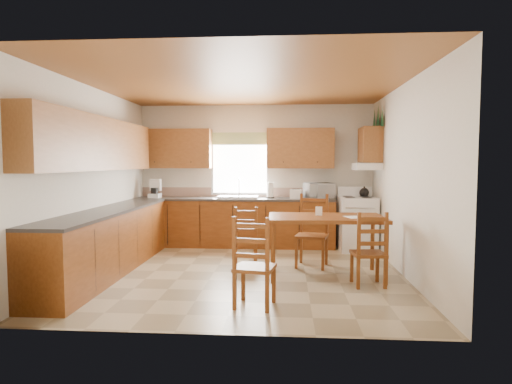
# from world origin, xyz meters

# --- Properties ---
(floor) EXTENTS (4.50, 4.50, 0.00)m
(floor) POSITION_xyz_m (0.00, 0.00, 0.00)
(floor) COLOR #998A68
(floor) RESTS_ON ground
(ceiling) EXTENTS (4.50, 4.50, 0.00)m
(ceiling) POSITION_xyz_m (0.00, 0.00, 2.70)
(ceiling) COLOR brown
(ceiling) RESTS_ON floor
(wall_left) EXTENTS (4.50, 4.50, 0.00)m
(wall_left) POSITION_xyz_m (-2.25, 0.00, 1.35)
(wall_left) COLOR silver
(wall_left) RESTS_ON floor
(wall_right) EXTENTS (4.50, 4.50, 0.00)m
(wall_right) POSITION_xyz_m (2.25, 0.00, 1.35)
(wall_right) COLOR silver
(wall_right) RESTS_ON floor
(wall_back) EXTENTS (4.50, 4.50, 0.00)m
(wall_back) POSITION_xyz_m (0.00, 2.25, 1.35)
(wall_back) COLOR silver
(wall_back) RESTS_ON floor
(wall_front) EXTENTS (4.50, 4.50, 0.00)m
(wall_front) POSITION_xyz_m (0.00, -2.25, 1.35)
(wall_front) COLOR silver
(wall_front) RESTS_ON floor
(lower_cab_back) EXTENTS (3.75, 0.60, 0.88)m
(lower_cab_back) POSITION_xyz_m (-0.38, 1.95, 0.44)
(lower_cab_back) COLOR brown
(lower_cab_back) RESTS_ON floor
(lower_cab_left) EXTENTS (0.60, 3.60, 0.88)m
(lower_cab_left) POSITION_xyz_m (-1.95, -0.15, 0.44)
(lower_cab_left) COLOR brown
(lower_cab_left) RESTS_ON floor
(counter_back) EXTENTS (3.75, 0.63, 0.04)m
(counter_back) POSITION_xyz_m (-0.38, 1.95, 0.90)
(counter_back) COLOR #34302E
(counter_back) RESTS_ON lower_cab_back
(counter_left) EXTENTS (0.63, 3.60, 0.04)m
(counter_left) POSITION_xyz_m (-1.95, -0.15, 0.90)
(counter_left) COLOR #34302E
(counter_left) RESTS_ON lower_cab_left
(backsplash) EXTENTS (3.75, 0.01, 0.18)m
(backsplash) POSITION_xyz_m (-0.38, 2.24, 1.01)
(backsplash) COLOR gray
(backsplash) RESTS_ON counter_back
(upper_cab_back_left) EXTENTS (1.41, 0.33, 0.75)m
(upper_cab_back_left) POSITION_xyz_m (-1.55, 2.08, 1.85)
(upper_cab_back_left) COLOR brown
(upper_cab_back_left) RESTS_ON wall_back
(upper_cab_back_right) EXTENTS (1.25, 0.33, 0.75)m
(upper_cab_back_right) POSITION_xyz_m (0.86, 2.08, 1.85)
(upper_cab_back_right) COLOR brown
(upper_cab_back_right) RESTS_ON wall_back
(upper_cab_left) EXTENTS (0.33, 3.60, 0.75)m
(upper_cab_left) POSITION_xyz_m (-2.08, -0.15, 1.85)
(upper_cab_left) COLOR brown
(upper_cab_left) RESTS_ON wall_left
(upper_cab_stove) EXTENTS (0.33, 0.62, 0.62)m
(upper_cab_stove) POSITION_xyz_m (2.08, 1.65, 1.90)
(upper_cab_stove) COLOR brown
(upper_cab_stove) RESTS_ON wall_right
(range_hood) EXTENTS (0.44, 0.62, 0.12)m
(range_hood) POSITION_xyz_m (2.03, 1.65, 1.52)
(range_hood) COLOR white
(range_hood) RESTS_ON wall_right
(window_frame) EXTENTS (1.13, 0.02, 1.18)m
(window_frame) POSITION_xyz_m (-0.30, 2.22, 1.55)
(window_frame) COLOR white
(window_frame) RESTS_ON wall_back
(window_pane) EXTENTS (1.05, 0.01, 1.10)m
(window_pane) POSITION_xyz_m (-0.30, 2.21, 1.55)
(window_pane) COLOR white
(window_pane) RESTS_ON wall_back
(window_valance) EXTENTS (1.19, 0.01, 0.24)m
(window_valance) POSITION_xyz_m (-0.30, 2.19, 2.05)
(window_valance) COLOR #497D37
(window_valance) RESTS_ON wall_back
(sink_basin) EXTENTS (0.75, 0.45, 0.04)m
(sink_basin) POSITION_xyz_m (-0.30, 1.95, 0.94)
(sink_basin) COLOR silver
(sink_basin) RESTS_ON counter_back
(pine_decal_a) EXTENTS (0.22, 0.22, 0.36)m
(pine_decal_a) POSITION_xyz_m (2.21, 1.33, 2.38)
(pine_decal_a) COLOR #184526
(pine_decal_a) RESTS_ON wall_right
(pine_decal_b) EXTENTS (0.22, 0.22, 0.36)m
(pine_decal_b) POSITION_xyz_m (2.21, 1.65, 2.42)
(pine_decal_b) COLOR #184526
(pine_decal_b) RESTS_ON wall_right
(pine_decal_c) EXTENTS (0.22, 0.22, 0.36)m
(pine_decal_c) POSITION_xyz_m (2.21, 1.97, 2.38)
(pine_decal_c) COLOR #184526
(pine_decal_c) RESTS_ON wall_right
(stove) EXTENTS (0.67, 0.69, 0.95)m
(stove) POSITION_xyz_m (1.88, 1.71, 0.47)
(stove) COLOR white
(stove) RESTS_ON floor
(coffeemaker) EXTENTS (0.19, 0.23, 0.32)m
(coffeemaker) POSITION_xyz_m (-1.90, 1.90, 1.08)
(coffeemaker) COLOR white
(coffeemaker) RESTS_ON counter_back
(paper_towel) EXTENTS (0.16, 0.16, 0.29)m
(paper_towel) POSITION_xyz_m (0.30, 1.98, 1.07)
(paper_towel) COLOR white
(paper_towel) RESTS_ON counter_back
(toaster) EXTENTS (0.23, 0.16, 0.17)m
(toaster) POSITION_xyz_m (0.78, 1.88, 1.01)
(toaster) COLOR white
(toaster) RESTS_ON counter_back
(microwave) EXTENTS (0.57, 0.49, 0.29)m
(microwave) POSITION_xyz_m (1.22, 1.95, 1.06)
(microwave) COLOR white
(microwave) RESTS_ON counter_back
(dining_table) EXTENTS (1.61, 0.94, 0.85)m
(dining_table) POSITION_xyz_m (1.16, -0.13, 0.42)
(dining_table) COLOR brown
(dining_table) RESTS_ON floor
(chair_near_left) EXTENTS (0.49, 0.47, 1.01)m
(chair_near_left) POSITION_xyz_m (0.26, -1.44, 0.50)
(chair_near_left) COLOR brown
(chair_near_left) RESTS_ON floor
(chair_near_right) EXTENTS (0.44, 0.42, 0.96)m
(chair_near_right) POSITION_xyz_m (1.67, -0.53, 0.48)
(chair_near_right) COLOR brown
(chair_near_right) RESTS_ON floor
(chair_far_left) EXTENTS (0.38, 0.36, 0.89)m
(chair_far_left) POSITION_xyz_m (-0.02, 0.37, 0.44)
(chair_far_left) COLOR brown
(chair_far_left) RESTS_ON floor
(chair_far_right) EXTENTS (0.55, 0.53, 1.09)m
(chair_far_right) POSITION_xyz_m (1.00, 0.43, 0.55)
(chair_far_right) COLOR brown
(chair_far_right) RESTS_ON floor
(table_paper) EXTENTS (0.27, 0.32, 0.00)m
(table_paper) POSITION_xyz_m (1.52, -0.22, 0.85)
(table_paper) COLOR white
(table_paper) RESTS_ON dining_table
(table_card) EXTENTS (0.10, 0.03, 0.12)m
(table_card) POSITION_xyz_m (1.06, -0.05, 0.91)
(table_card) COLOR white
(table_card) RESTS_ON dining_table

